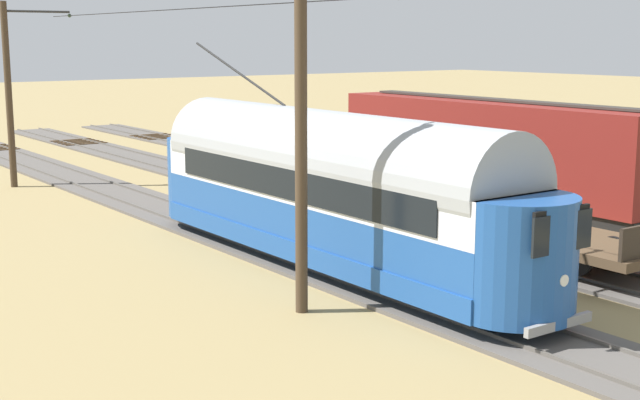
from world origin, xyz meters
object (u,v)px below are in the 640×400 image
object	(u,v)px
coach_adjacent	(495,149)
vintage_streetcar	(327,187)
catenary_pole_foreground	(10,91)
flatcar_far_siding	(476,219)
catenary_pole_mid_near	(304,137)
switch_stand	(406,164)

from	to	relation	value
coach_adjacent	vintage_streetcar	bearing A→B (deg)	19.40
catenary_pole_foreground	vintage_streetcar	bearing A→B (deg)	98.18
vintage_streetcar	coach_adjacent	xyz separation A→B (m)	(-10.26, -3.61, -0.09)
flatcar_far_siding	catenary_pole_foreground	bearing A→B (deg)	-67.89
catenary_pole_mid_near	switch_stand	world-z (taller)	catenary_pole_mid_near
switch_stand	coach_adjacent	bearing A→B (deg)	76.28
vintage_streetcar	catenary_pole_mid_near	world-z (taller)	catenary_pole_mid_near
catenary_pole_mid_near	vintage_streetcar	bearing A→B (deg)	-133.68
coach_adjacent	switch_stand	distance (m)	7.17
coach_adjacent	switch_stand	xyz separation A→B (m)	(-1.67, -6.82, -1.46)
catenary_pole_mid_near	switch_stand	size ratio (longest dim) A/B	6.22
vintage_streetcar	catenary_pole_mid_near	distance (m)	4.27
vintage_streetcar	catenary_pole_foreground	xyz separation A→B (m)	(2.69, -18.67, 1.76)
coach_adjacent	catenary_pole_foreground	distance (m)	19.95
coach_adjacent	switch_stand	bearing A→B (deg)	-103.72
catenary_pole_foreground	coach_adjacent	bearing A→B (deg)	130.68
coach_adjacent	catenary_pole_mid_near	xyz separation A→B (m)	(12.95, 6.42, 1.85)
coach_adjacent	catenary_pole_mid_near	size ratio (longest dim) A/B	1.81
catenary_pole_foreground	flatcar_far_siding	bearing A→B (deg)	112.11
flatcar_far_siding	catenary_pole_mid_near	xyz separation A→B (m)	(7.81, 2.25, 3.15)
vintage_streetcar	switch_stand	bearing A→B (deg)	-138.82
vintage_streetcar	flatcar_far_siding	distance (m)	5.34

